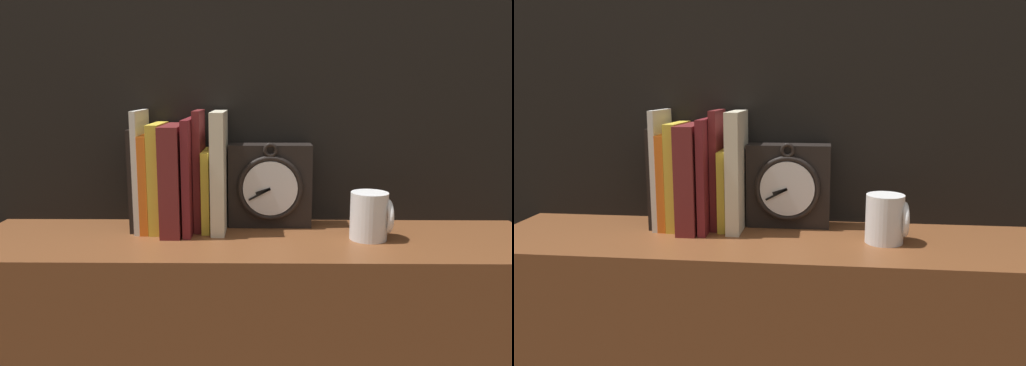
% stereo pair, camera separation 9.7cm
% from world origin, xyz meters
% --- Properties ---
extents(wall_back, '(6.00, 0.05, 2.60)m').
position_xyz_m(wall_back, '(0.00, 0.17, 1.30)').
color(wall_back, black).
rests_on(wall_back, ground_plane).
extents(clock, '(0.18, 0.08, 0.19)m').
position_xyz_m(clock, '(0.03, 0.10, 0.95)').
color(clock, black).
rests_on(clock, bookshelf).
extents(book_slot0_black, '(0.01, 0.11, 0.22)m').
position_xyz_m(book_slot0_black, '(-0.26, 0.08, 0.96)').
color(book_slot0_black, black).
rests_on(book_slot0_black, bookshelf).
extents(book_slot1_white, '(0.01, 0.13, 0.26)m').
position_xyz_m(book_slot1_white, '(-0.25, 0.08, 0.98)').
color(book_slot1_white, silver).
rests_on(book_slot1_white, bookshelf).
extents(book_slot2_orange, '(0.02, 0.13, 0.21)m').
position_xyz_m(book_slot2_orange, '(-0.23, 0.07, 0.96)').
color(book_slot2_orange, orange).
rests_on(book_slot2_orange, bookshelf).
extents(book_slot3_yellow, '(0.03, 0.13, 0.23)m').
position_xyz_m(book_slot3_yellow, '(-0.21, 0.07, 0.97)').
color(book_slot3_yellow, yellow).
rests_on(book_slot3_yellow, bookshelf).
extents(book_slot4_maroon, '(0.04, 0.16, 0.23)m').
position_xyz_m(book_slot4_maroon, '(-0.18, 0.06, 0.97)').
color(book_slot4_maroon, maroon).
rests_on(book_slot4_maroon, bookshelf).
extents(book_slot5_maroon, '(0.02, 0.15, 0.24)m').
position_xyz_m(book_slot5_maroon, '(-0.14, 0.06, 0.97)').
color(book_slot5_maroon, maroon).
rests_on(book_slot5_maroon, bookshelf).
extents(book_slot6_maroon, '(0.02, 0.11, 0.26)m').
position_xyz_m(book_slot6_maroon, '(-0.12, 0.08, 0.98)').
color(book_slot6_maroon, maroon).
rests_on(book_slot6_maroon, bookshelf).
extents(book_slot7_yellow, '(0.02, 0.12, 0.17)m').
position_xyz_m(book_slot7_yellow, '(-0.11, 0.08, 0.94)').
color(book_slot7_yellow, gold).
rests_on(book_slot7_yellow, bookshelf).
extents(book_slot8_cream, '(0.03, 0.14, 0.26)m').
position_xyz_m(book_slot8_cream, '(-0.08, 0.07, 0.98)').
color(book_slot8_cream, beige).
rests_on(book_slot8_cream, bookshelf).
extents(mug, '(0.08, 0.08, 0.10)m').
position_xyz_m(mug, '(0.23, -0.00, 0.90)').
color(mug, white).
rests_on(mug, bookshelf).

